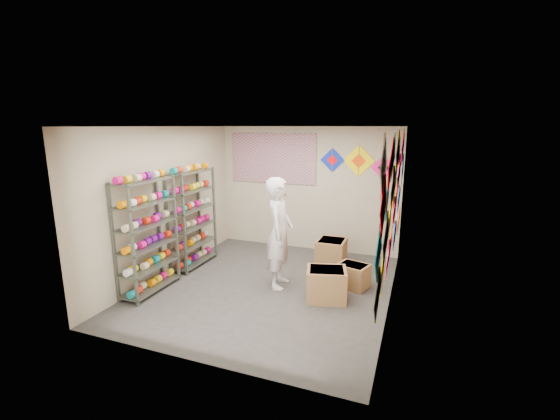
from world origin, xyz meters
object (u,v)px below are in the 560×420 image
at_px(shelf_rack_back, 192,218).
at_px(carton_c, 331,252).
at_px(shelf_rack_front, 147,237).
at_px(carton_b, 353,276).
at_px(shopkeeper, 280,233).
at_px(carton_a, 326,284).

height_order(shelf_rack_back, carton_c, shelf_rack_back).
relative_size(shelf_rack_front, carton_b, 3.83).
xyz_separation_m(shopkeeper, carton_c, (0.61, 1.28, -0.69)).
xyz_separation_m(shopkeeper, carton_a, (0.88, -0.24, -0.69)).
xyz_separation_m(shelf_rack_front, carton_b, (3.14, 1.36, -0.75)).
xyz_separation_m(shelf_rack_back, carton_b, (3.14, 0.06, -0.75)).
height_order(shelf_rack_back, carton_a, shelf_rack_back).
bearing_deg(shopkeeper, shelf_rack_front, 108.08).
bearing_deg(shelf_rack_front, carton_b, 23.37).
xyz_separation_m(shelf_rack_front, shopkeeper, (1.94, 0.97, -0.01)).
relative_size(shopkeeper, carton_c, 3.19).
bearing_deg(carton_a, shopkeeper, 149.72).
distance_m(shelf_rack_back, carton_a, 2.97).
bearing_deg(carton_c, carton_b, -57.48).
height_order(shelf_rack_front, shelf_rack_back, same).
bearing_deg(carton_b, shelf_rack_back, -161.80).
bearing_deg(shelf_rack_back, carton_a, -11.53).
bearing_deg(shelf_rack_back, carton_b, 1.03).
bearing_deg(carton_a, carton_b, 48.70).
distance_m(carton_b, carton_c, 1.07).
xyz_separation_m(carton_a, carton_c, (-0.27, 1.52, 0.00)).
height_order(shelf_rack_back, shopkeeper, shelf_rack_back).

